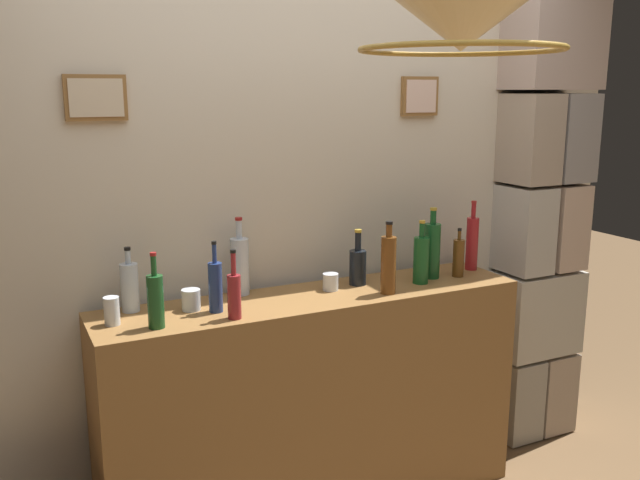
% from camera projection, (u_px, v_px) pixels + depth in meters
% --- Properties ---
extents(panelled_rear_partition, '(3.64, 0.15, 2.79)m').
position_uv_depth(panelled_rear_partition, '(287.00, 175.00, 3.02)').
color(panelled_rear_partition, beige).
rests_on(panelled_rear_partition, ground).
extents(stone_pillar, '(0.46, 0.33, 2.72)m').
position_uv_depth(stone_pillar, '(540.00, 184.00, 3.50)').
color(stone_pillar, '#9C988D').
rests_on(stone_pillar, ground).
extents(bar_shelf_unit, '(1.85, 0.41, 0.98)m').
position_uv_depth(bar_shelf_unit, '(315.00, 404.00, 2.99)').
color(bar_shelf_unit, olive).
rests_on(bar_shelf_unit, ground).
extents(liquor_bottle_rum, '(0.07, 0.07, 0.33)m').
position_uv_depth(liquor_bottle_rum, '(432.00, 250.00, 3.13)').
color(liquor_bottle_rum, '#175124').
rests_on(liquor_bottle_rum, bar_shelf_unit).
extents(liquor_bottle_mezcal, '(0.07, 0.07, 0.26)m').
position_uv_depth(liquor_bottle_mezcal, '(130.00, 287.00, 2.66)').
color(liquor_bottle_mezcal, silver).
rests_on(liquor_bottle_mezcal, bar_shelf_unit).
extents(liquor_bottle_rye, '(0.06, 0.06, 0.28)m').
position_uv_depth(liquor_bottle_rye, '(155.00, 300.00, 2.47)').
color(liquor_bottle_rye, '#184A20').
rests_on(liquor_bottle_rye, bar_shelf_unit).
extents(liquor_bottle_brandy, '(0.05, 0.05, 0.23)m').
position_uv_depth(liquor_bottle_brandy, '(458.00, 257.00, 3.16)').
color(liquor_bottle_brandy, brown).
rests_on(liquor_bottle_brandy, bar_shelf_unit).
extents(liquor_bottle_whiskey, '(0.06, 0.06, 0.31)m').
position_uv_depth(liquor_bottle_whiskey, '(388.00, 264.00, 2.89)').
color(liquor_bottle_whiskey, brown).
rests_on(liquor_bottle_whiskey, bar_shelf_unit).
extents(liquor_bottle_sherry, '(0.06, 0.06, 0.33)m').
position_uv_depth(liquor_bottle_sherry, '(472.00, 242.00, 3.28)').
color(liquor_bottle_sherry, '#A51F24').
rests_on(liquor_bottle_sherry, bar_shelf_unit).
extents(liquor_bottle_scotch, '(0.08, 0.08, 0.25)m').
position_uv_depth(liquor_bottle_scotch, '(358.00, 265.00, 3.03)').
color(liquor_bottle_scotch, black).
rests_on(liquor_bottle_scotch, bar_shelf_unit).
extents(liquor_bottle_vermouth, '(0.08, 0.08, 0.33)m').
position_uv_depth(liquor_bottle_vermouth, '(240.00, 265.00, 2.88)').
color(liquor_bottle_vermouth, silver).
rests_on(liquor_bottle_vermouth, bar_shelf_unit).
extents(liquor_bottle_port, '(0.05, 0.05, 0.28)m').
position_uv_depth(liquor_bottle_port, '(215.00, 286.00, 2.65)').
color(liquor_bottle_port, navy).
rests_on(liquor_bottle_port, bar_shelf_unit).
extents(liquor_bottle_gin, '(0.07, 0.07, 0.29)m').
position_uv_depth(liquor_bottle_gin, '(421.00, 259.00, 3.05)').
color(liquor_bottle_gin, '#175323').
rests_on(liquor_bottle_gin, bar_shelf_unit).
extents(liquor_bottle_bourbon, '(0.05, 0.05, 0.27)m').
position_uv_depth(liquor_bottle_bourbon, '(234.00, 294.00, 2.58)').
color(liquor_bottle_bourbon, maroon).
rests_on(liquor_bottle_bourbon, bar_shelf_unit).
extents(glass_tumbler_rocks, '(0.07, 0.07, 0.07)m').
position_uv_depth(glass_tumbler_rocks, '(331.00, 282.00, 2.96)').
color(glass_tumbler_rocks, silver).
rests_on(glass_tumbler_rocks, bar_shelf_unit).
extents(glass_tumbler_highball, '(0.07, 0.07, 0.08)m').
position_uv_depth(glass_tumbler_highball, '(191.00, 300.00, 2.69)').
color(glass_tumbler_highball, silver).
rests_on(glass_tumbler_highball, bar_shelf_unit).
extents(glass_tumbler_shot, '(0.06, 0.06, 0.11)m').
position_uv_depth(glass_tumbler_shot, '(112.00, 311.00, 2.52)').
color(glass_tumbler_shot, silver).
rests_on(glass_tumbler_shot, bar_shelf_unit).
extents(pendant_lamp, '(0.60, 0.60, 0.67)m').
position_uv_depth(pendant_lamp, '(462.00, 14.00, 1.96)').
color(pendant_lamp, beige).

